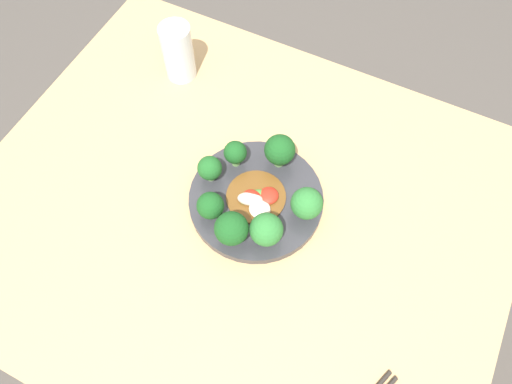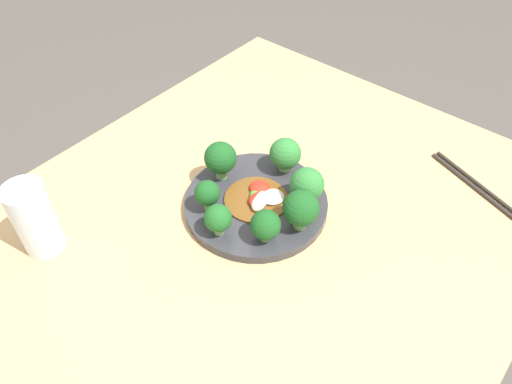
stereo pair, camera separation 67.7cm
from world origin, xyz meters
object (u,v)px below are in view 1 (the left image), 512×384
(broccoli_south, at_px, (280,150))
(stirfry_center, at_px, (256,199))
(plate, at_px, (256,199))
(drinking_glass, at_px, (178,52))
(broccoli_east, at_px, (210,168))
(broccoli_northwest, at_px, (266,230))
(broccoli_southeast, at_px, (235,153))
(broccoli_west, at_px, (307,204))
(broccoli_northeast, at_px, (210,206))
(broccoli_north, at_px, (231,229))

(broccoli_south, distance_m, stirfry_center, 0.10)
(plate, bearing_deg, drinking_glass, -36.57)
(broccoli_east, distance_m, broccoli_northwest, 0.16)
(broccoli_south, bearing_deg, broccoli_east, 40.76)
(plate, bearing_deg, broccoli_southeast, -36.12)
(plate, bearing_deg, stirfry_center, 121.98)
(broccoli_east, bearing_deg, stirfry_center, 176.90)
(plate, bearing_deg, broccoli_east, 0.06)
(broccoli_southeast, distance_m, drinking_glass, 0.27)
(broccoli_northwest, bearing_deg, broccoli_west, -118.10)
(broccoli_west, bearing_deg, plate, 6.01)
(broccoli_northeast, distance_m, broccoli_northwest, 0.11)
(broccoli_east, bearing_deg, broccoli_northwest, 155.47)
(broccoli_northeast, bearing_deg, plate, -130.26)
(broccoli_north, bearing_deg, broccoli_west, -132.50)
(broccoli_north, bearing_deg, stirfry_center, -92.39)
(broccoli_northwest, distance_m, drinking_glass, 0.44)
(broccoli_west, xyz_separation_m, stirfry_center, (0.09, 0.02, -0.03))
(broccoli_southeast, bearing_deg, plate, 143.88)
(broccoli_northwest, bearing_deg, plate, -51.84)
(plate, bearing_deg, broccoli_south, -94.00)
(plate, relative_size, stirfry_center, 2.25)
(broccoli_west, bearing_deg, broccoli_northeast, 26.94)
(drinking_glass, bearing_deg, broccoli_west, 152.02)
(plate, relative_size, broccoli_south, 3.36)
(broccoli_northeast, xyz_separation_m, broccoli_northwest, (-0.11, 0.00, 0.01))
(broccoli_south, relative_size, broccoli_southeast, 1.24)
(broccoli_south, xyz_separation_m, broccoli_southeast, (0.07, 0.04, -0.01))
(broccoli_west, bearing_deg, broccoli_east, 3.04)
(broccoli_southeast, height_order, broccoli_north, broccoli_north)
(plate, relative_size, broccoli_southeast, 4.16)
(broccoli_west, relative_size, stirfry_center, 0.61)
(stirfry_center, bearing_deg, broccoli_south, -91.67)
(broccoli_west, bearing_deg, broccoli_southeast, -13.63)
(plate, xyz_separation_m, broccoli_south, (-0.01, -0.09, 0.05))
(broccoli_north, height_order, drinking_glass, drinking_glass)
(drinking_glass, bearing_deg, broccoli_east, 132.00)
(broccoli_northeast, bearing_deg, broccoli_south, -112.19)
(broccoli_northwest, bearing_deg, drinking_glass, -39.52)
(broccoli_east, xyz_separation_m, broccoli_northwest, (-0.15, 0.07, 0.01))
(broccoli_east, height_order, broccoli_north, broccoli_north)
(stirfry_center, bearing_deg, broccoli_east, -3.10)
(broccoli_east, relative_size, broccoli_north, 0.78)
(broccoli_west, bearing_deg, broccoli_south, -41.02)
(broccoli_southeast, bearing_deg, stirfry_center, 142.35)
(broccoli_north, distance_m, drinking_glass, 0.42)
(stirfry_center, bearing_deg, drinking_glass, -36.94)
(broccoli_south, bearing_deg, broccoli_southeast, 27.10)
(broccoli_west, distance_m, stirfry_center, 0.10)
(plate, relative_size, broccoli_west, 3.69)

